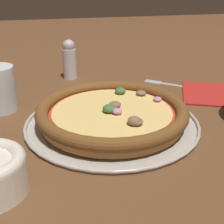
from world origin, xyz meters
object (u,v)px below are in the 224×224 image
napkin (210,93)px  pizza (112,112)px  pizza_tray (112,123)px  fork (171,84)px  pepper_shaker (69,59)px

napkin → pizza: bearing=111.8°
pizza_tray → pizza: (-0.00, -0.00, 0.02)m
fork → pepper_shaker: 0.28m
pizza → pizza_tray: bearing=86.4°
pizza → fork: bearing=-46.0°
pizza_tray → fork: size_ratio=2.45×
napkin → pepper_shaker: size_ratio=1.80×
pizza_tray → pizza: pizza is taller
pepper_shaker → pizza_tray: bearing=-170.3°
pizza → fork: (0.19, -0.20, -0.02)m
pizza → fork: 0.28m
pizza_tray → napkin: bearing=-68.2°
pepper_shaker → pizza: bearing=-170.3°
napkin → fork: napkin is taller
pizza → napkin: size_ratio=1.51×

